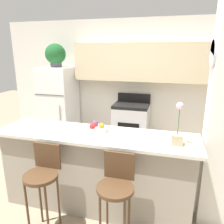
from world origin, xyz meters
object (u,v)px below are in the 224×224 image
at_px(orchid_vase, 178,133).
at_px(fruit_bowl, 96,128).
at_px(stove_range, 131,125).
at_px(potted_plant_on_fridge, 55,55).
at_px(refrigerator, 59,105).
at_px(bar_stool_right, 116,189).
at_px(trash_bin, 79,138).
at_px(bar_stool_left, 43,177).

xyz_separation_m(orchid_vase, fruit_bowl, (-0.93, 0.15, -0.09)).
distance_m(stove_range, potted_plant_on_fridge, 2.10).
distance_m(refrigerator, bar_stool_right, 3.01).
height_order(fruit_bowl, trash_bin, fruit_bowl).
xyz_separation_m(refrigerator, potted_plant_on_fridge, (-0.00, 0.00, 1.05)).
relative_size(stove_range, trash_bin, 2.82).
bearing_deg(fruit_bowl, potted_plant_on_fridge, 129.88).
bearing_deg(stove_range, orchid_vase, -67.22).
distance_m(refrigerator, fruit_bowl, 2.32).
xyz_separation_m(refrigerator, orchid_vase, (2.41, -1.91, 0.32)).
bearing_deg(refrigerator, bar_stool_right, -51.47).
xyz_separation_m(bar_stool_right, trash_bin, (-1.32, 2.10, -0.47)).
xyz_separation_m(potted_plant_on_fridge, orchid_vase, (2.41, -1.92, -0.73)).
xyz_separation_m(refrigerator, bar_stool_left, (1.08, -2.35, -0.14)).
distance_m(fruit_bowl, trash_bin, 1.96).
bearing_deg(potted_plant_on_fridge, refrigerator, -65.15).
distance_m(stove_range, orchid_vase, 2.26).
xyz_separation_m(potted_plant_on_fridge, fruit_bowl, (1.48, -1.77, -0.82)).
bearing_deg(bar_stool_left, fruit_bowl, 56.08).
bearing_deg(bar_stool_left, bar_stool_right, 0.00).
bearing_deg(bar_stool_left, orchid_vase, 18.38).
bearing_deg(bar_stool_right, potted_plant_on_fridge, 128.53).
xyz_separation_m(fruit_bowl, trash_bin, (-0.93, 1.51, -0.84)).
height_order(refrigerator, stove_range, refrigerator).
xyz_separation_m(bar_stool_left, fruit_bowl, (0.39, 0.59, 0.37)).
relative_size(orchid_vase, trash_bin, 1.17).
bearing_deg(bar_stool_right, bar_stool_left, 180.00).
height_order(stove_range, bar_stool_left, stove_range).
bearing_deg(stove_range, fruit_bowl, -92.87).
relative_size(stove_range, orchid_vase, 2.40).
xyz_separation_m(refrigerator, fruit_bowl, (1.48, -1.77, 0.23)).
bearing_deg(orchid_vase, bar_stool_left, -161.62).
bearing_deg(fruit_bowl, refrigerator, 129.89).
xyz_separation_m(potted_plant_on_fridge, trash_bin, (0.55, -0.26, -1.66)).
bearing_deg(potted_plant_on_fridge, trash_bin, -24.93).
bearing_deg(trash_bin, stove_range, 18.08).
distance_m(refrigerator, bar_stool_left, 2.60).
height_order(potted_plant_on_fridge, trash_bin, potted_plant_on_fridge).
xyz_separation_m(bar_stool_left, orchid_vase, (1.32, 0.44, 0.46)).
height_order(potted_plant_on_fridge, orchid_vase, potted_plant_on_fridge).
bearing_deg(refrigerator, fruit_bowl, -50.11).
bearing_deg(bar_stool_right, refrigerator, 128.53).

